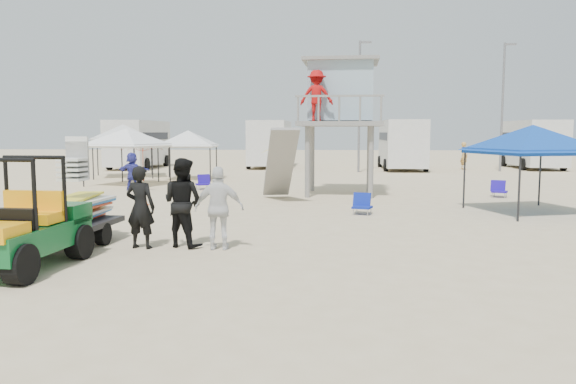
# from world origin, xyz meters

# --- Properties ---
(ground) EXTENTS (140.00, 140.00, 0.00)m
(ground) POSITION_xyz_m (0.00, 0.00, 0.00)
(ground) COLOR beige
(ground) RESTS_ON ground
(utility_cart) EXTENTS (1.48, 2.72, 2.01)m
(utility_cart) POSITION_xyz_m (-4.22, 1.53, 0.94)
(utility_cart) COLOR #0D5424
(utility_cart) RESTS_ON ground
(surf_trailer) EXTENTS (1.39, 2.41, 2.10)m
(surf_trailer) POSITION_xyz_m (-4.21, 3.86, 0.85)
(surf_trailer) COLOR black
(surf_trailer) RESTS_ON ground
(man_left) EXTENTS (0.70, 0.52, 1.77)m
(man_left) POSITION_xyz_m (-2.70, 3.56, 0.89)
(man_left) COLOR black
(man_left) RESTS_ON ground
(man_mid) EXTENTS (1.15, 1.03, 1.93)m
(man_mid) POSITION_xyz_m (-1.85, 3.81, 0.96)
(man_mid) COLOR black
(man_mid) RESTS_ON ground
(man_right) EXTENTS (1.06, 0.50, 1.76)m
(man_right) POSITION_xyz_m (-1.00, 3.56, 0.88)
(man_right) COLOR silver
(man_right) RESTS_ON ground
(lifeguard_tower) EXTENTS (3.38, 3.38, 5.20)m
(lifeguard_tower) POSITION_xyz_m (1.57, 14.51, 3.88)
(lifeguard_tower) COLOR gray
(lifeguard_tower) RESTS_ON ground
(canopy_blue) EXTENTS (3.78, 3.78, 3.10)m
(canopy_blue) POSITION_xyz_m (7.46, 9.71, 2.55)
(canopy_blue) COLOR black
(canopy_blue) RESTS_ON ground
(canopy_white_a) EXTENTS (3.67, 3.67, 3.06)m
(canopy_white_a) POSITION_xyz_m (-8.16, 17.53, 2.51)
(canopy_white_a) COLOR black
(canopy_white_a) RESTS_ON ground
(canopy_white_b) EXTENTS (4.02, 4.02, 3.30)m
(canopy_white_b) POSITION_xyz_m (-10.14, 22.27, 2.75)
(canopy_white_b) COLOR black
(canopy_white_b) RESTS_ON ground
(canopy_white_c) EXTENTS (2.98, 2.98, 2.97)m
(canopy_white_c) POSITION_xyz_m (-6.13, 20.88, 2.42)
(canopy_white_c) COLOR black
(canopy_white_c) RESTS_ON ground
(umbrella_a) EXTENTS (2.66, 2.69, 1.97)m
(umbrella_a) POSITION_xyz_m (-8.20, 19.68, 0.98)
(umbrella_a) COLOR red
(umbrella_a) RESTS_ON ground
(umbrella_b) EXTENTS (2.61, 2.60, 1.67)m
(umbrella_b) POSITION_xyz_m (-1.59, 22.42, 0.84)
(umbrella_b) COLOR yellow
(umbrella_b) RESTS_ON ground
(cone_near) EXTENTS (0.34, 0.34, 0.50)m
(cone_near) POSITION_xyz_m (-5.01, 10.42, 0.25)
(cone_near) COLOR #FB4907
(cone_near) RESTS_ON ground
(cone_far) EXTENTS (0.34, 0.34, 0.50)m
(cone_far) POSITION_xyz_m (-4.32, 8.40, 0.25)
(cone_far) COLOR #DC4706
(cone_far) RESTS_ON ground
(beach_chair_a) EXTENTS (0.72, 0.80, 0.64)m
(beach_chair_a) POSITION_xyz_m (-4.24, 16.02, 0.31)
(beach_chair_a) COLOR #1F0D94
(beach_chair_a) RESTS_ON ground
(beach_chair_b) EXTENTS (0.67, 0.73, 0.64)m
(beach_chair_b) POSITION_xyz_m (2.28, 9.03, 0.31)
(beach_chair_b) COLOR #0D2096
(beach_chair_b) RESTS_ON ground
(beach_chair_c) EXTENTS (0.70, 0.77, 0.64)m
(beach_chair_c) POSITION_xyz_m (7.74, 13.92, 0.31)
(beach_chair_c) COLOR #200FA3
(beach_chair_c) RESTS_ON ground
(rv_far_left) EXTENTS (2.64, 6.80, 3.25)m
(rv_far_left) POSITION_xyz_m (-12.00, 29.99, 1.80)
(rv_far_left) COLOR silver
(rv_far_left) RESTS_ON ground
(rv_mid_left) EXTENTS (2.65, 6.50, 3.25)m
(rv_mid_left) POSITION_xyz_m (-3.00, 31.49, 1.80)
(rv_mid_left) COLOR silver
(rv_mid_left) RESTS_ON ground
(rv_mid_right) EXTENTS (2.64, 7.00, 3.25)m
(rv_mid_right) POSITION_xyz_m (6.00, 29.99, 1.80)
(rv_mid_right) COLOR silver
(rv_mid_right) RESTS_ON ground
(rv_far_right) EXTENTS (2.64, 6.60, 3.25)m
(rv_far_right) POSITION_xyz_m (15.00, 31.49, 1.80)
(rv_far_right) COLOR silver
(rv_far_right) RESTS_ON ground
(light_pole_left) EXTENTS (0.14, 0.14, 8.00)m
(light_pole_left) POSITION_xyz_m (3.00, 27.00, 4.00)
(light_pole_left) COLOR slate
(light_pole_left) RESTS_ON ground
(light_pole_right) EXTENTS (0.14, 0.14, 8.00)m
(light_pole_right) POSITION_xyz_m (12.00, 28.50, 4.00)
(light_pole_right) COLOR slate
(light_pole_right) RESTS_ON ground
(distant_beachgoers) EXTENTS (18.33, 15.61, 1.83)m
(distant_beachgoers) POSITION_xyz_m (-1.58, 20.04, 0.87)
(distant_beachgoers) COLOR tan
(distant_beachgoers) RESTS_ON ground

